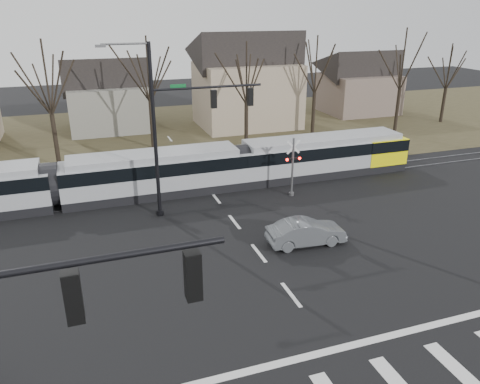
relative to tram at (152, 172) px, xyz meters
name	(u,v)px	position (x,y,z in m)	size (l,w,h in m)	color
ground	(312,321)	(3.82, -16.00, -1.61)	(140.00, 140.00, 0.00)	black
grass_verge	(166,134)	(3.82, 16.00, -1.60)	(140.00, 28.00, 0.01)	#38331E
stop_line	(334,350)	(3.82, -17.80, -1.60)	(28.00, 0.35, 0.01)	silver
lane_dashes	(208,188)	(3.82, 0.00, -1.60)	(0.18, 30.00, 0.01)	silver
rail_pair	(209,188)	(3.82, -0.20, -1.58)	(90.00, 1.52, 0.06)	#59595E
tram	(152,172)	(0.00, 0.00, 0.00)	(38.97, 2.89, 2.95)	gray
sedan	(306,232)	(6.58, -9.85, -0.91)	(4.32, 1.74, 1.39)	#565A5F
signal_pole_far	(181,122)	(1.41, -3.50, 4.09)	(9.28, 0.44, 10.20)	black
rail_crossing_signal	(292,169)	(8.82, -3.21, 0.28)	(1.08, 0.36, 4.00)	#59595B
tree_row	(198,93)	(5.82, 10.00, 3.39)	(59.20, 7.20, 10.00)	black
house_b	(108,91)	(-1.18, 20.00, 2.36)	(8.64, 7.56, 7.65)	slate
house_c	(247,76)	(12.82, 17.00, 3.62)	(10.80, 8.64, 10.10)	gray
house_d	(360,79)	(27.82, 19.00, 2.36)	(8.64, 7.56, 7.65)	brown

